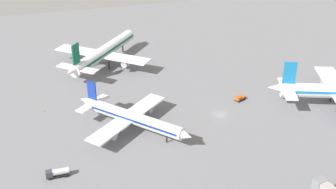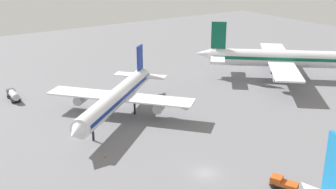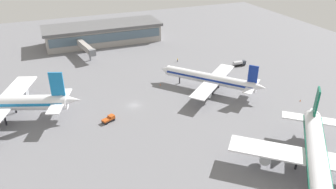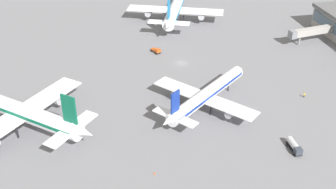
{
  "view_description": "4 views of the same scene",
  "coord_description": "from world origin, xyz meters",
  "px_view_note": "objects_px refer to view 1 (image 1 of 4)",
  "views": [
    {
      "loc": [
        -56.0,
        -118.37,
        75.59
      ],
      "look_at": [
        -15.66,
        11.71,
        4.52
      ],
      "focal_mm": 45.81,
      "sensor_mm": 36.0,
      "label": 1
    },
    {
      "loc": [
        50.61,
        -41.67,
        37.88
      ],
      "look_at": [
        -27.22,
        10.24,
        4.72
      ],
      "focal_mm": 44.83,
      "sensor_mm": 36.0,
      "label": 2
    },
    {
      "loc": [
        27.17,
        100.8,
        57.87
      ],
      "look_at": [
        -10.63,
        7.08,
        5.77
      ],
      "focal_mm": 34.53,
      "sensor_mm": 36.0,
      "label": 3
    },
    {
      "loc": [
        -136.73,
        32.67,
        70.89
      ],
      "look_at": [
        -26.82,
        10.42,
        3.2
      ],
      "focal_mm": 44.17,
      "sensor_mm": 36.0,
      "label": 4
    }
  ],
  "objects_px": {
    "pushback_tractor": "(240,98)",
    "safety_cone_near_gate": "(192,139)",
    "airplane_at_gate": "(131,117)",
    "fuel_truck": "(58,173)",
    "airplane_taxiing": "(104,52)",
    "safety_cone_mid_apron": "(44,111)"
  },
  "relations": [
    {
      "from": "pushback_tractor",
      "to": "safety_cone_near_gate",
      "type": "height_order",
      "value": "pushback_tractor"
    },
    {
      "from": "airplane_at_gate",
      "to": "safety_cone_near_gate",
      "type": "bearing_deg",
      "value": 15.23
    },
    {
      "from": "pushback_tractor",
      "to": "safety_cone_near_gate",
      "type": "bearing_deg",
      "value": 11.62
    },
    {
      "from": "pushback_tractor",
      "to": "fuel_truck",
      "type": "height_order",
      "value": "fuel_truck"
    },
    {
      "from": "airplane_taxiing",
      "to": "safety_cone_near_gate",
      "type": "xyz_separation_m",
      "value": [
        16.41,
        -67.55,
        -5.78
      ]
    },
    {
      "from": "fuel_truck",
      "to": "airplane_taxiing",
      "type": "bearing_deg",
      "value": -108.84
    },
    {
      "from": "airplane_taxiing",
      "to": "airplane_at_gate",
      "type": "bearing_deg",
      "value": -140.14
    },
    {
      "from": "airplane_taxiing",
      "to": "fuel_truck",
      "type": "relative_size",
      "value": 7.16
    },
    {
      "from": "fuel_truck",
      "to": "safety_cone_near_gate",
      "type": "height_order",
      "value": "fuel_truck"
    },
    {
      "from": "fuel_truck",
      "to": "airplane_at_gate",
      "type": "bearing_deg",
      "value": -144.71
    },
    {
      "from": "pushback_tractor",
      "to": "fuel_truck",
      "type": "distance_m",
      "value": 72.76
    },
    {
      "from": "fuel_truck",
      "to": "safety_cone_mid_apron",
      "type": "xyz_separation_m",
      "value": [
        -1.87,
        38.64,
        -1.09
      ]
    },
    {
      "from": "safety_cone_near_gate",
      "to": "safety_cone_mid_apron",
      "type": "xyz_separation_m",
      "value": [
        -44.01,
        32.6,
        0.0
      ]
    },
    {
      "from": "airplane_taxiing",
      "to": "pushback_tractor",
      "type": "height_order",
      "value": "airplane_taxiing"
    },
    {
      "from": "fuel_truck",
      "to": "safety_cone_near_gate",
      "type": "distance_m",
      "value": 42.58
    },
    {
      "from": "airplane_taxiing",
      "to": "pushback_tractor",
      "type": "relative_size",
      "value": 9.45
    },
    {
      "from": "airplane_at_gate",
      "to": "airplane_taxiing",
      "type": "distance_m",
      "value": 56.09
    },
    {
      "from": "safety_cone_mid_apron",
      "to": "airplane_taxiing",
      "type": "bearing_deg",
      "value": 51.7
    },
    {
      "from": "airplane_at_gate",
      "to": "safety_cone_near_gate",
      "type": "xyz_separation_m",
      "value": [
        17.0,
        -11.47,
        -4.61
      ]
    },
    {
      "from": "safety_cone_mid_apron",
      "to": "pushback_tractor",
      "type": "bearing_deg",
      "value": -10.39
    },
    {
      "from": "fuel_truck",
      "to": "safety_cone_near_gate",
      "type": "bearing_deg",
      "value": -171.42
    },
    {
      "from": "safety_cone_near_gate",
      "to": "safety_cone_mid_apron",
      "type": "relative_size",
      "value": 1.0
    }
  ]
}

